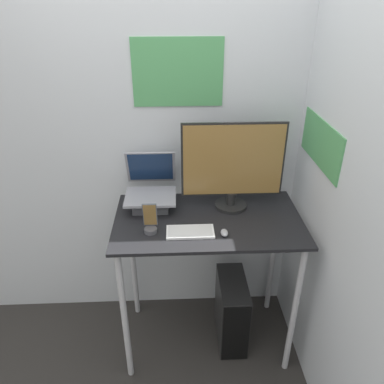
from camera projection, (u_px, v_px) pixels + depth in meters
ground_plane at (209, 376)px, 2.39m from camera, size 12.00×12.00×0.00m
wall_back at (204, 145)px, 2.40m from camera, size 6.00×0.06×2.60m
wall_side_right at (346, 197)px, 1.80m from camera, size 0.06×6.00×2.60m
desk at (208, 239)px, 2.26m from camera, size 1.10×0.63×0.99m
laptop at (151, 194)px, 2.29m from camera, size 0.31×0.33×0.32m
monitor at (233, 167)px, 2.19m from camera, size 0.60×0.19×0.54m
keyboard at (190, 232)px, 2.06m from camera, size 0.26×0.13×0.02m
mouse at (224, 233)px, 2.04m from camera, size 0.04×0.06×0.03m
cell_phone at (150, 223)px, 2.05m from camera, size 0.08×0.07×0.18m
computer_tower at (232, 311)px, 2.55m from camera, size 0.18×0.41×0.49m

